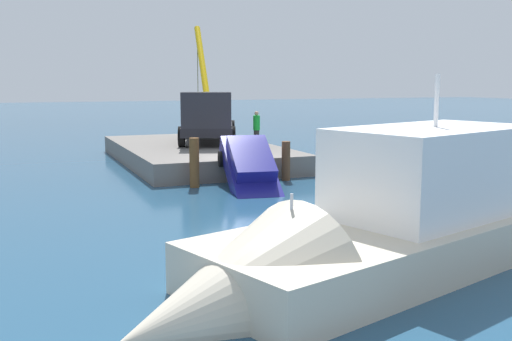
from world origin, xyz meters
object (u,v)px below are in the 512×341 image
(crane_truck, at_px, (207,117))
(dock_worker, at_px, (257,128))
(salvaged_car, at_px, (251,170))
(moored_yacht, at_px, (367,253))

(crane_truck, xyz_separation_m, dock_worker, (1.48, 2.10, -0.50))
(salvaged_car, xyz_separation_m, moored_yacht, (10.30, -1.46, -0.25))
(crane_truck, relative_size, moored_yacht, 0.76)
(dock_worker, bearing_deg, crane_truck, -125.15)
(salvaged_car, distance_m, moored_yacht, 10.41)
(crane_truck, height_order, salvaged_car, crane_truck)
(moored_yacht, bearing_deg, salvaged_car, 171.93)
(dock_worker, bearing_deg, moored_yacht, -14.77)
(salvaged_car, relative_size, moored_yacht, 0.32)
(crane_truck, bearing_deg, salvaged_car, -6.70)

